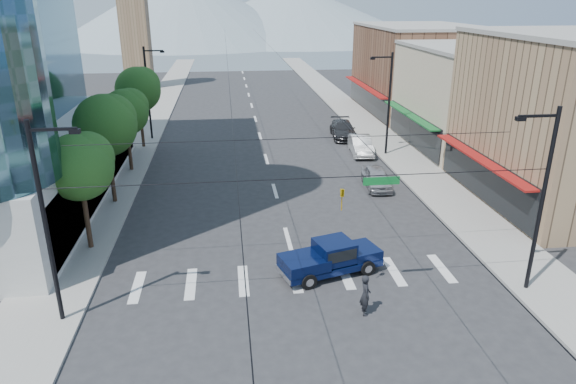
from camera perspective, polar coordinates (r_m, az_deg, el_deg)
name	(u,v)px	position (r m, az deg, el deg)	size (l,w,h in m)	color
ground	(303,293)	(25.15, 1.66, -11.16)	(160.00, 160.00, 0.00)	#28282B
sidewalk_left	(153,117)	(63.11, -14.82, 8.03)	(4.00, 120.00, 0.15)	gray
sidewalk_right	(352,112)	(64.34, 7.09, 8.79)	(4.00, 120.00, 0.15)	gray
shop_mid	(479,99)	(51.49, 20.41, 9.68)	(12.00, 14.00, 9.00)	tan
shop_far	(418,70)	(65.89, 14.24, 12.96)	(12.00, 18.00, 10.00)	brown
clock_tower	(134,16)	(84.17, -16.77, 18.18)	(4.80, 4.80, 20.40)	#8C6B4C
mountain_left	(184,5)	(171.50, -11.47, 19.67)	(80.00, 80.00, 22.00)	gray
mountain_right	(292,11)	(182.62, 0.48, 19.47)	(90.00, 90.00, 18.00)	gray
tree_near	(82,164)	(29.48, -21.95, 2.88)	(3.65, 3.64, 6.71)	black
tree_midnear	(108,123)	(35.90, -19.42, 7.22)	(4.09, 4.09, 7.52)	black
tree_midfar	(127,110)	(42.73, -17.46, 8.64)	(3.65, 3.64, 6.71)	black
tree_far	(139,88)	(49.42, -16.18, 11.03)	(4.09, 4.09, 7.52)	black
signal_rig	(312,212)	(22.15, 2.66, -2.26)	(21.80, 0.20, 9.00)	black
lamp_pole_nw	(149,90)	(52.29, -15.20, 10.90)	(2.00, 0.25, 9.00)	black
lamp_pole_ne	(388,100)	(46.05, 11.03, 9.97)	(2.00, 0.25, 9.00)	black
pickup_truck	(330,257)	(26.39, 4.71, -7.24)	(5.60, 3.30, 1.80)	#071136
pedestrian	(365,295)	(23.45, 8.59, -11.22)	(0.71, 0.46, 1.94)	black
parked_car_near	(377,178)	(38.72, 9.82, 1.58)	(1.78, 4.43, 1.51)	#A1A1A6
parked_car_mid	(361,145)	(46.95, 8.09, 5.18)	(1.74, 4.99, 1.64)	silver
parked_car_far	(343,130)	(52.40, 6.14, 6.91)	(2.30, 5.66, 1.64)	#2B2A2D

